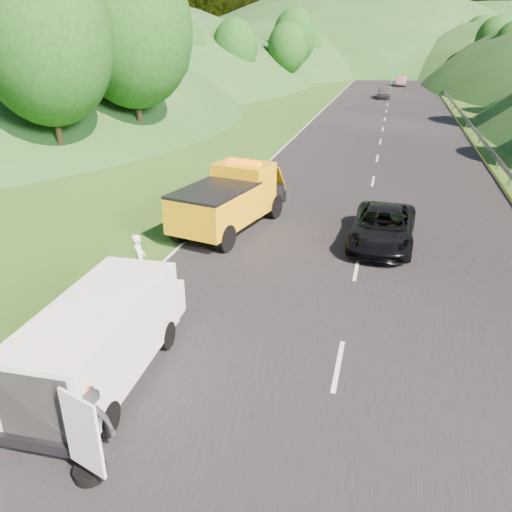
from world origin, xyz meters
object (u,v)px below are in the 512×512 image
(white_van, at_px, (103,336))
(passing_suv, at_px, (381,244))
(worker, at_px, (94,456))
(tow_truck, at_px, (231,199))
(child, at_px, (153,320))
(woman, at_px, (142,283))
(suitcase, at_px, (114,294))
(spare_tire, at_px, (91,476))

(white_van, height_order, passing_suv, white_van)
(white_van, relative_size, worker, 3.75)
(tow_truck, bearing_deg, child, -77.15)
(woman, bearing_deg, worker, 175.49)
(tow_truck, height_order, worker, tow_truck)
(child, distance_m, suitcase, 1.79)
(tow_truck, relative_size, white_van, 1.10)
(white_van, distance_m, child, 3.04)
(white_van, relative_size, passing_suv, 1.19)
(tow_truck, bearing_deg, passing_suv, 11.33)
(tow_truck, height_order, spare_tire, tow_truck)
(tow_truck, distance_m, woman, 5.99)
(spare_tire, bearing_deg, suitcase, 115.74)
(tow_truck, relative_size, passing_suv, 1.30)
(tow_truck, bearing_deg, white_van, -76.28)
(tow_truck, xyz_separation_m, spare_tire, (1.41, -13.30, -1.34))
(spare_tire, height_order, passing_suv, passing_suv)
(worker, bearing_deg, child, 92.43)
(woman, relative_size, spare_tire, 2.79)
(tow_truck, height_order, passing_suv, tow_truck)
(worker, bearing_deg, passing_suv, 57.67)
(tow_truck, distance_m, child, 7.90)
(white_van, relative_size, suitcase, 11.08)
(woman, height_order, child, woman)
(tow_truck, height_order, white_van, tow_truck)
(white_van, distance_m, spare_tire, 3.22)
(tow_truck, distance_m, suitcase, 7.34)
(white_van, bearing_deg, child, 91.39)
(white_van, relative_size, woman, 3.59)
(tow_truck, xyz_separation_m, suitcase, (-1.58, -7.09, -1.06))
(suitcase, bearing_deg, child, -23.06)
(white_van, bearing_deg, spare_tire, -68.80)
(white_van, height_order, woman, white_van)
(child, height_order, passing_suv, passing_suv)
(white_van, distance_m, suitcase, 4.03)
(white_van, height_order, worker, white_van)
(tow_truck, relative_size, child, 6.27)
(white_van, xyz_separation_m, woman, (-1.59, 4.89, -1.22))
(spare_tire, bearing_deg, passing_suv, 69.60)
(child, relative_size, suitcase, 1.94)
(child, xyz_separation_m, passing_suv, (6.26, 7.66, 0.00))
(worker, distance_m, spare_tire, 0.51)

